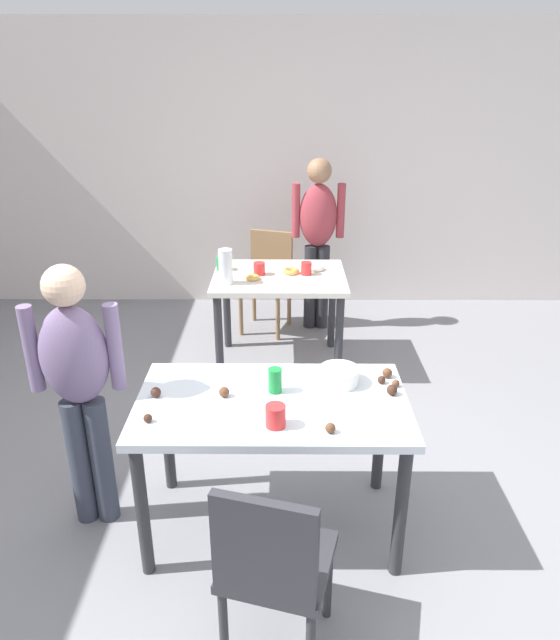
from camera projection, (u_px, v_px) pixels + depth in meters
ground_plane at (283, 517)px, 3.09m from camera, size 6.40×6.40×0.00m
wall_back at (284, 170)px, 5.51m from camera, size 6.40×0.10×2.60m
dining_table_near at (273, 418)px, 2.78m from camera, size 1.28×0.73×0.75m
dining_table_far at (280, 289)px, 4.44m from camera, size 0.99×0.77×0.75m
chair_near_table at (274, 563)px, 2.16m from camera, size 0.49×0.49×0.87m
chair_far_table at (269, 275)px, 5.17m from camera, size 0.50×0.50×0.87m
person_girl_near at (79, 379)px, 2.77m from camera, size 0.45×0.22×1.40m
person_adult_far at (318, 230)px, 5.01m from camera, size 0.45×0.21×1.51m
mixing_bowl at (340, 376)px, 2.88m from camera, size 0.20×0.20×0.08m
soda_can at (276, 380)px, 2.79m from camera, size 0.07×0.07×0.12m
fork_near at (210, 378)px, 2.93m from camera, size 0.17×0.02×0.01m
cup_near_0 at (277, 416)px, 2.52m from camera, size 0.09×0.09×0.10m
cake_ball_0 at (149, 418)px, 2.56m from camera, size 0.04×0.04×0.04m
cake_ball_1 at (225, 392)px, 2.76m from camera, size 0.05×0.05×0.05m
cake_ball_2 at (383, 380)px, 2.88m from camera, size 0.04×0.04×0.04m
cake_ball_3 at (332, 428)px, 2.49m from camera, size 0.05×0.05×0.05m
cake_ball_4 at (388, 373)px, 2.93m from camera, size 0.05×0.05×0.05m
cake_ball_5 at (272, 407)px, 2.64m from camera, size 0.04×0.04×0.04m
cake_ball_6 at (397, 383)px, 2.85m from camera, size 0.04×0.04×0.04m
cake_ball_7 at (393, 390)px, 2.77m from camera, size 0.05×0.05×0.05m
cake_ball_8 at (157, 392)px, 2.76m from camera, size 0.05×0.05×0.05m
pitcher_far at (226, 267)px, 4.17m from camera, size 0.10×0.10×0.25m
cup_far_0 at (260, 269)px, 4.38m from camera, size 0.09×0.09×0.09m
cup_far_1 at (307, 268)px, 4.38m from camera, size 0.08×0.08×0.10m
cup_far_2 at (222, 264)px, 4.48m from camera, size 0.08×0.08×0.10m
donut_far_0 at (316, 268)px, 4.49m from camera, size 0.13×0.13×0.04m
donut_far_1 at (291, 271)px, 4.42m from camera, size 0.13×0.13×0.04m
donut_far_2 at (253, 277)px, 4.29m from camera, size 0.11×0.11×0.03m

